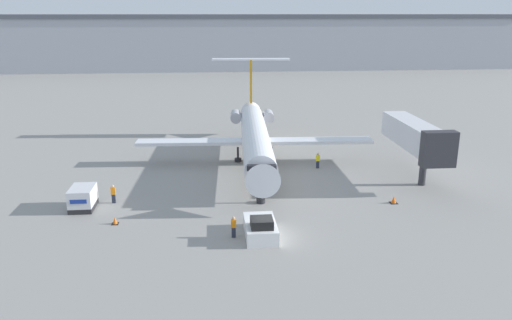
{
  "coord_description": "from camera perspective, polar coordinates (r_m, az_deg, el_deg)",
  "views": [
    {
      "loc": [
        -4.2,
        -34.9,
        16.68
      ],
      "look_at": [
        0.0,
        10.25,
        3.25
      ],
      "focal_mm": 35.0,
      "sensor_mm": 36.0,
      "label": 1
    }
  ],
  "objects": [
    {
      "name": "pushback_tug",
      "position": [
        38.9,
        0.52,
        -7.77
      ],
      "size": [
        2.38,
        4.39,
        1.86
      ],
      "color": "silver",
      "rests_on": "ground"
    },
    {
      "name": "worker_near_tug",
      "position": [
        38.66,
        -2.58,
        -7.6
      ],
      "size": [
        0.4,
        0.24,
        1.73
      ],
      "color": "#232838",
      "rests_on": "ground"
    },
    {
      "name": "airplane_main",
      "position": [
        56.37,
        -0.1,
        2.78
      ],
      "size": [
        26.93,
        30.74,
        10.7
      ],
      "color": "silver",
      "rests_on": "ground"
    },
    {
      "name": "luggage_cart",
      "position": [
        46.66,
        -19.2,
        -4.12
      ],
      "size": [
        2.01,
        3.0,
        1.96
      ],
      "color": "#232326",
      "rests_on": "ground"
    },
    {
      "name": "traffic_cone_right",
      "position": [
        47.21,
        15.47,
        -4.42
      ],
      "size": [
        0.67,
        0.67,
        0.66
      ],
      "color": "black",
      "rests_on": "ground"
    },
    {
      "name": "worker_by_wing",
      "position": [
        55.85,
        7.07,
        -0.02
      ],
      "size": [
        0.4,
        0.25,
        1.77
      ],
      "color": "#232838",
      "rests_on": "ground"
    },
    {
      "name": "terminal_building",
      "position": [
        155.19,
        -3.86,
        13.3
      ],
      "size": [
        180.0,
        16.8,
        16.2
      ],
      "color": "#9EA3AD",
      "rests_on": "ground"
    },
    {
      "name": "ground_plane",
      "position": [
        38.9,
        1.42,
        -8.89
      ],
      "size": [
        600.0,
        600.0,
        0.0
      ],
      "primitive_type": "plane",
      "color": "gray"
    },
    {
      "name": "jet_bridge",
      "position": [
        54.04,
        17.79,
        2.62
      ],
      "size": [
        3.2,
        12.6,
        6.19
      ],
      "color": "#2D2D33",
      "rests_on": "ground"
    },
    {
      "name": "worker_on_apron",
      "position": [
        47.17,
        -15.99,
        -3.71
      ],
      "size": [
        0.4,
        0.24,
        1.73
      ],
      "color": "#232838",
      "rests_on": "ground"
    },
    {
      "name": "traffic_cone_left",
      "position": [
        42.79,
        -15.82,
        -6.69
      ],
      "size": [
        0.55,
        0.55,
        0.61
      ],
      "color": "black",
      "rests_on": "ground"
    }
  ]
}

